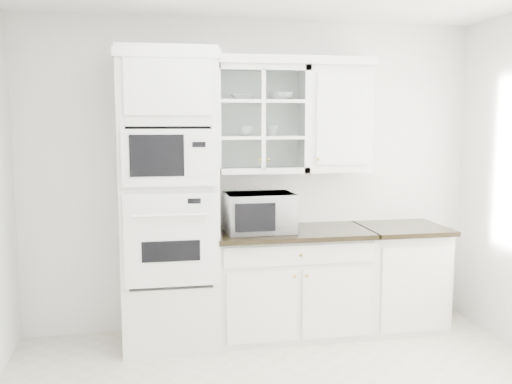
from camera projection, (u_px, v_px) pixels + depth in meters
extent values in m
cube|color=white|center=(253.00, 176.00, 5.03)|extent=(4.00, 0.02, 2.70)
cube|color=white|center=(169.00, 200.00, 4.61)|extent=(0.76, 0.65, 2.40)
cube|color=white|center=(171.00, 240.00, 4.32)|extent=(0.70, 0.03, 0.72)
cube|color=black|center=(171.00, 251.00, 4.31)|extent=(0.44, 0.01, 0.16)
cube|color=white|center=(169.00, 158.00, 4.24)|extent=(0.70, 0.03, 0.43)
cube|color=black|center=(157.00, 156.00, 4.20)|extent=(0.40, 0.01, 0.31)
cube|color=white|center=(291.00, 284.00, 4.92)|extent=(1.30, 0.60, 0.88)
cube|color=#2E2612|center=(292.00, 232.00, 4.82)|extent=(1.32, 0.67, 0.04)
cube|color=white|center=(400.00, 278.00, 5.09)|extent=(0.70, 0.60, 0.88)
cube|color=#2E2612|center=(403.00, 228.00, 5.00)|extent=(0.72, 0.67, 0.04)
cube|color=white|center=(260.00, 119.00, 4.82)|extent=(0.80, 0.33, 0.90)
cube|color=white|center=(260.00, 137.00, 4.84)|extent=(0.74, 0.29, 0.02)
cube|color=white|center=(260.00, 102.00, 4.81)|extent=(0.74, 0.29, 0.02)
cube|color=white|center=(336.00, 119.00, 4.94)|extent=(0.55, 0.33, 0.90)
cube|color=white|center=(248.00, 61.00, 4.72)|extent=(2.14, 0.38, 0.07)
imported|color=white|center=(259.00, 212.00, 4.75)|extent=(0.58, 0.49, 0.32)
imported|color=white|center=(243.00, 97.00, 4.76)|extent=(0.22, 0.22, 0.05)
imported|color=white|center=(282.00, 97.00, 4.84)|extent=(0.24, 0.24, 0.07)
imported|color=white|center=(246.00, 131.00, 4.81)|extent=(0.13, 0.13, 0.08)
imported|color=white|center=(272.00, 130.00, 4.86)|extent=(0.13, 0.13, 0.09)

